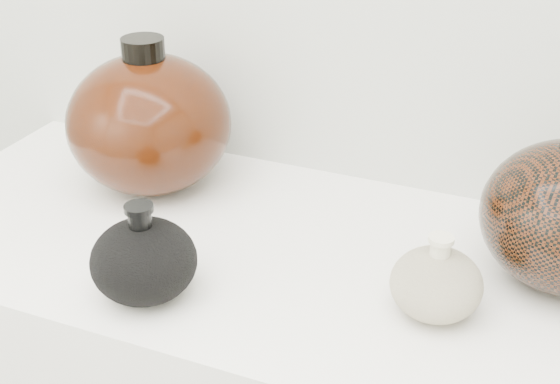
% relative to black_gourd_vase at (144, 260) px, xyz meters
% --- Properties ---
extents(black_gourd_vase, '(0.16, 0.16, 0.13)m').
position_rel_black_gourd_vase_xyz_m(black_gourd_vase, '(0.00, 0.00, 0.00)').
color(black_gourd_vase, black).
rests_on(black_gourd_vase, display_counter).
extents(cream_gourd_vase, '(0.14, 0.14, 0.11)m').
position_rel_black_gourd_vase_xyz_m(cream_gourd_vase, '(0.34, 0.10, -0.01)').
color(cream_gourd_vase, beige).
rests_on(cream_gourd_vase, display_counter).
extents(left_round_pot, '(0.32, 0.32, 0.24)m').
position_rel_black_gourd_vase_xyz_m(left_round_pot, '(-0.14, 0.26, 0.06)').
color(left_round_pot, black).
rests_on(left_round_pot, display_counter).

